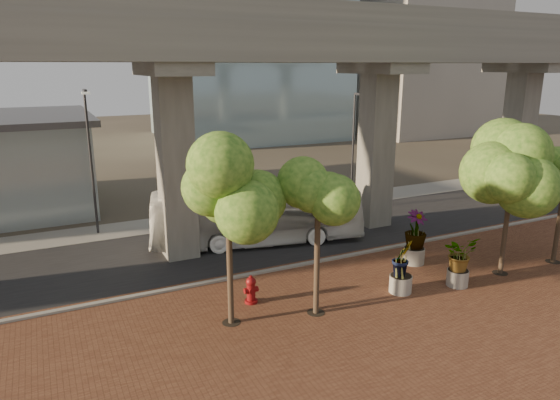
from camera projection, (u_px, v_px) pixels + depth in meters
name	position (u px, v px, depth m)	size (l,w,h in m)	color
ground	(302.00, 250.00, 26.45)	(160.00, 160.00, 0.00)	#3C352C
brick_plaza	(399.00, 315.00, 19.49)	(70.00, 13.00, 0.06)	brown
asphalt_road	(285.00, 238.00, 28.18)	(90.00, 8.00, 0.04)	black
curb_strip	(321.00, 261.00, 24.69)	(70.00, 0.25, 0.16)	gray
far_sidewalk	(248.00, 213.00, 32.95)	(90.00, 3.00, 0.06)	gray
transit_viaduct	(286.00, 108.00, 26.28)	(72.00, 5.60, 12.40)	gray
midrise_block	(419.00, 47.00, 70.58)	(18.00, 16.00, 24.00)	#9D968D
transit_bus	(257.00, 215.00, 27.04)	(2.69, 11.45, 3.19)	silver
parked_car	(510.00, 179.00, 39.34)	(1.63, 4.71, 1.55)	black
fire_hydrant	(251.00, 290.00, 20.30)	(0.59, 0.53, 1.18)	maroon
planter_front	(460.00, 256.00, 21.67)	(2.07, 2.07, 2.28)	gray
planter_right	(416.00, 232.00, 24.08)	(2.49, 2.49, 2.66)	#A19B91
planter_left	(402.00, 261.00, 21.03)	(2.13, 2.13, 2.35)	gray
street_tree_far_west	(228.00, 190.00, 17.50)	(4.01, 4.01, 7.01)	#483829
street_tree_near_west	(318.00, 197.00, 18.36)	(3.01, 3.01, 6.12)	#483829
street_tree_near_east	(512.00, 175.00, 22.10)	(4.38, 4.38, 6.70)	#483829
streetlamp_west	(90.00, 152.00, 27.65)	(0.41, 1.19, 8.19)	#2A2A2E
streetlamp_east	(354.00, 140.00, 34.26)	(0.38, 1.11, 7.65)	#2C2C31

